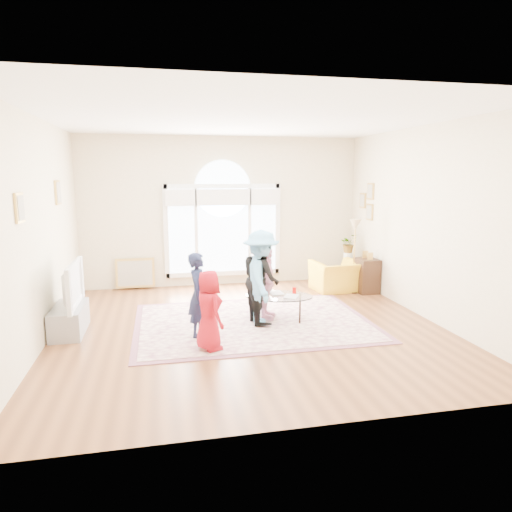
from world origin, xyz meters
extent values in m
plane|color=brown|center=(0.00, 0.00, 0.00)|extent=(6.00, 6.00, 0.00)
plane|color=beige|center=(0.00, 3.00, 1.60)|extent=(6.00, 0.00, 6.00)
plane|color=beige|center=(0.00, -3.00, 1.60)|extent=(6.00, 0.00, 6.00)
plane|color=beige|center=(-3.00, 0.00, 1.60)|extent=(0.00, 6.00, 6.00)
plane|color=beige|center=(3.00, 0.00, 1.60)|extent=(0.00, 6.00, 6.00)
plane|color=white|center=(0.00, 0.00, 3.20)|extent=(6.00, 6.00, 0.00)
cube|color=white|center=(0.00, 2.96, 0.25)|extent=(2.50, 0.08, 0.10)
cube|color=white|center=(0.00, 2.96, 2.15)|extent=(2.50, 0.08, 0.10)
cube|color=white|center=(-1.22, 2.96, 1.20)|extent=(0.10, 0.08, 2.00)
cube|color=white|center=(1.22, 2.96, 1.20)|extent=(0.10, 0.08, 2.00)
cube|color=#C6E2FF|center=(-0.90, 2.96, 1.20)|extent=(0.55, 0.02, 1.80)
cube|color=#C6E2FF|center=(0.90, 2.96, 1.20)|extent=(0.55, 0.02, 1.80)
cube|color=#C6E2FF|center=(0.00, 2.96, 1.20)|extent=(1.10, 0.02, 1.80)
cylinder|color=#C6E2FF|center=(0.00, 2.96, 2.10)|extent=(1.20, 0.02, 1.20)
cube|color=white|center=(-0.59, 2.95, 1.20)|extent=(0.07, 0.04, 1.80)
cube|color=white|center=(0.59, 2.95, 1.20)|extent=(0.07, 0.04, 1.80)
cube|color=white|center=(-0.90, 2.88, 1.92)|extent=(0.65, 0.12, 0.35)
cube|color=white|center=(0.00, 2.88, 1.92)|extent=(1.20, 0.12, 0.35)
cube|color=white|center=(0.90, 2.88, 1.92)|extent=(0.65, 0.12, 0.35)
cube|color=tan|center=(-2.98, 1.30, 2.10)|extent=(0.03, 0.34, 0.40)
cube|color=#ADA38E|center=(-2.96, 1.30, 2.10)|extent=(0.01, 0.28, 0.34)
cube|color=tan|center=(-2.98, -0.90, 2.00)|extent=(0.03, 0.30, 0.36)
cube|color=#ADA38E|center=(-2.96, -0.90, 2.00)|extent=(0.01, 0.24, 0.30)
cube|color=tan|center=(2.98, 2.05, 2.05)|extent=(0.03, 0.28, 0.34)
cube|color=#ADA38E|center=(2.96, 2.05, 2.05)|extent=(0.01, 0.22, 0.28)
cube|color=tan|center=(2.98, 2.05, 1.62)|extent=(0.03, 0.28, 0.34)
cube|color=#ADA38E|center=(2.96, 2.05, 1.62)|extent=(0.01, 0.22, 0.28)
cube|color=tan|center=(2.98, 2.40, 1.84)|extent=(0.03, 0.26, 0.32)
cube|color=#ADA38E|center=(2.96, 2.40, 1.84)|extent=(0.01, 0.20, 0.26)
cube|color=beige|center=(0.10, 0.20, 0.01)|extent=(3.60, 2.60, 0.02)
cube|color=#7B4858|center=(0.10, 0.20, 0.01)|extent=(3.80, 2.80, 0.01)
cube|color=gray|center=(-2.75, 0.30, 0.21)|extent=(0.45, 1.00, 0.42)
imported|color=black|center=(-2.75, 0.30, 0.76)|extent=(0.15, 1.17, 0.67)
cube|color=#5D6DDF|center=(-2.66, 0.30, 0.76)|extent=(0.02, 0.96, 0.54)
ellipsoid|color=silver|center=(0.54, 0.25, 0.41)|extent=(1.28, 1.02, 0.02)
cylinder|color=black|center=(0.94, 0.34, 0.20)|extent=(0.03, 0.03, 0.40)
cylinder|color=black|center=(0.27, 0.55, 0.20)|extent=(0.03, 0.03, 0.40)
cylinder|color=black|center=(0.82, -0.05, 0.20)|extent=(0.03, 0.03, 0.40)
cylinder|color=black|center=(0.14, 0.17, 0.20)|extent=(0.03, 0.03, 0.40)
imported|color=#B2A58C|center=(0.41, 0.35, 0.43)|extent=(0.23, 0.30, 0.03)
imported|color=#B2A58C|center=(0.61, 0.14, 0.43)|extent=(0.32, 0.36, 0.02)
cylinder|color=#BC0D08|center=(0.81, 0.27, 0.48)|extent=(0.07, 0.07, 0.12)
imported|color=yellow|center=(2.22, 1.89, 0.31)|extent=(1.04, 0.93, 0.62)
cube|color=black|center=(2.78, 1.65, 0.35)|extent=(0.40, 0.50, 0.70)
cylinder|color=black|center=(2.50, 1.68, 0.01)|extent=(0.20, 0.20, 0.02)
cylinder|color=#AB873A|center=(2.50, 1.68, 0.68)|extent=(0.02, 0.02, 1.35)
cone|color=#CCB284|center=(2.50, 1.68, 1.40)|extent=(0.29, 0.29, 0.22)
cylinder|color=white|center=(2.70, 2.44, 0.35)|extent=(0.20, 0.20, 0.70)
imported|color=#33722D|center=(2.70, 2.44, 0.91)|extent=(0.45, 0.42, 0.41)
cube|color=tan|center=(-1.89, 2.90, 0.00)|extent=(0.80, 0.14, 0.62)
imported|color=#A00F1B|center=(-0.73, -0.85, 0.57)|extent=(0.52, 0.63, 1.11)
imported|color=#171D38|center=(-0.82, -0.26, 0.65)|extent=(0.44, 0.53, 1.25)
imported|color=black|center=(0.22, 0.17, 0.74)|extent=(0.61, 0.75, 1.44)
imported|color=#FAADC9|center=(0.34, 0.31, 0.63)|extent=(0.56, 0.77, 1.22)
imported|color=#6AB8EA|center=(0.20, 0.06, 0.78)|extent=(0.69, 1.05, 1.52)
camera|label=1|loc=(-1.34, -6.83, 2.39)|focal=32.00mm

